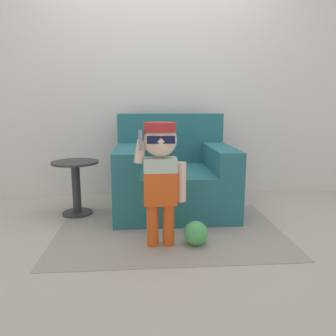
{
  "coord_description": "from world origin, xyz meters",
  "views": [
    {
      "loc": [
        -0.16,
        -2.94,
        0.98
      ],
      "look_at": [
        0.04,
        -0.38,
        0.48
      ],
      "focal_mm": 35.0,
      "sensor_mm": 36.0,
      "label": 1
    }
  ],
  "objects_px": {
    "side_table": "(76,183)",
    "toy_ball": "(196,233)",
    "armchair": "(173,178)",
    "person_child": "(160,165)"
  },
  "relations": [
    {
      "from": "armchair",
      "to": "person_child",
      "type": "bearing_deg",
      "value": -101.38
    },
    {
      "from": "person_child",
      "to": "toy_ball",
      "type": "xyz_separation_m",
      "value": [
        0.25,
        -0.01,
        -0.49
      ]
    },
    {
      "from": "side_table",
      "to": "toy_ball",
      "type": "distance_m",
      "value": 1.24
    },
    {
      "from": "armchair",
      "to": "side_table",
      "type": "relative_size",
      "value": 2.17
    },
    {
      "from": "toy_ball",
      "to": "armchair",
      "type": "bearing_deg",
      "value": 95.79
    },
    {
      "from": "side_table",
      "to": "armchair",
      "type": "bearing_deg",
      "value": 5.17
    },
    {
      "from": "armchair",
      "to": "toy_ball",
      "type": "xyz_separation_m",
      "value": [
        0.08,
        -0.83,
        -0.22
      ]
    },
    {
      "from": "toy_ball",
      "to": "person_child",
      "type": "bearing_deg",
      "value": 178.22
    },
    {
      "from": "side_table",
      "to": "toy_ball",
      "type": "bearing_deg",
      "value": -37.64
    },
    {
      "from": "armchair",
      "to": "person_child",
      "type": "xyz_separation_m",
      "value": [
        -0.17,
        -0.82,
        0.27
      ]
    }
  ]
}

